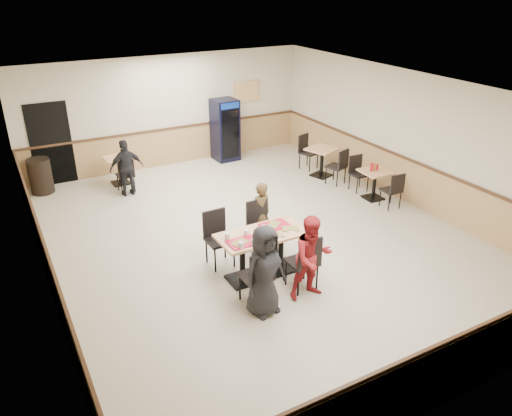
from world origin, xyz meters
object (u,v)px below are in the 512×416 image
diner_woman_right (312,258)px  side_table_near (375,180)px  main_table (262,247)px  trash_bin (41,176)px  pepsi_cooler (225,130)px  diner_woman_left (264,271)px  lone_diner (127,168)px  side_table_far (322,158)px  diner_man_opposite (260,215)px  back_table (119,166)px

diner_woman_right → side_table_near: bearing=39.6°
main_table → trash_bin: (-2.92, 5.84, -0.13)m
pepsi_cooler → trash_bin: pepsi_cooler is taller
diner_woman_left → diner_woman_right: diner_woman_left is taller
lone_diner → side_table_far: size_ratio=1.53×
side_table_far → pepsi_cooler: size_ratio=0.52×
diner_man_opposite → lone_diner: 4.06m
side_table_near → back_table: 6.37m
diner_woman_right → side_table_near: size_ratio=2.07×
diner_woman_left → diner_man_opposite: size_ratio=1.13×
diner_woman_left → lone_diner: bearing=85.7°
diner_woman_left → trash_bin: diner_woman_left is taller
side_table_near → main_table: bearing=-157.6°
diner_woman_right → side_table_near: (3.59, 2.59, -0.26)m
back_table → diner_man_opposite: bearing=-70.7°
diner_woman_left → trash_bin: (-2.43, 6.80, -0.32)m
pepsi_cooler → side_table_far: bearing=-58.0°
lone_diner → pepsi_cooler: pepsi_cooler is taller
diner_man_opposite → back_table: diner_man_opposite is taller
main_table → pepsi_cooler: pepsi_cooler is taller
side_table_far → back_table: bearing=157.2°
pepsi_cooler → back_table: bearing=-175.3°
back_table → side_table_near: bearing=-37.2°
lone_diner → back_table: size_ratio=1.96×
lone_diner → side_table_near: lone_diner is taller
diner_woman_left → side_table_far: (4.25, 4.41, -0.25)m
main_table → trash_bin: 6.53m
diner_woman_left → side_table_near: (4.48, 2.60, -0.29)m
back_table → pepsi_cooler: size_ratio=0.41×
lone_diner → pepsi_cooler: size_ratio=0.79×
diner_woman_right → diner_man_opposite: bearing=90.9°
diner_man_opposite → side_table_near: 3.56m
trash_bin → diner_woman_right: bearing=-63.9°
diner_woman_left → pepsi_cooler: 7.32m
diner_man_opposite → side_table_far: (3.26, 2.50, -0.16)m
main_table → side_table_far: bearing=42.2°
main_table → diner_woman_left: size_ratio=1.04×
pepsi_cooler → main_table: bearing=-112.0°
diner_man_opposite → trash_bin: diner_man_opposite is taller
diner_woman_left → diner_man_opposite: 2.15m
main_table → trash_bin: size_ratio=1.82×
trash_bin → back_table: bearing=-10.8°
main_table → diner_woman_left: 1.09m
side_table_near → back_table: back_table is taller
diner_woman_right → back_table: 6.62m
main_table → diner_woman_left: diner_woman_left is taller
trash_bin → side_table_near: bearing=-31.3°
side_table_near → diner_woman_right: bearing=-144.2°
main_table → diner_woman_right: (0.40, -0.95, 0.17)m
diner_woman_right → diner_man_opposite: 1.91m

